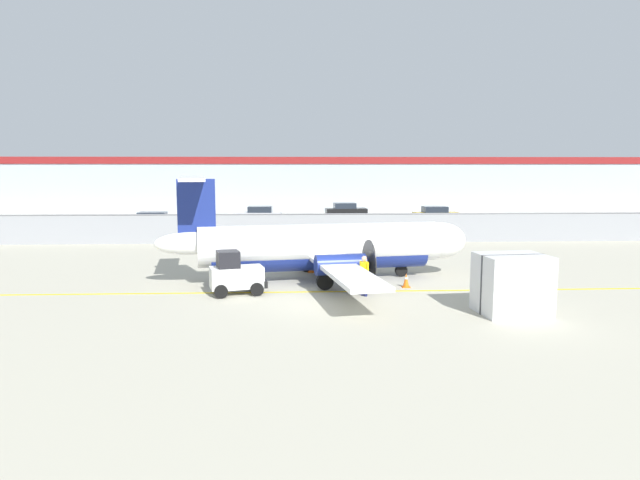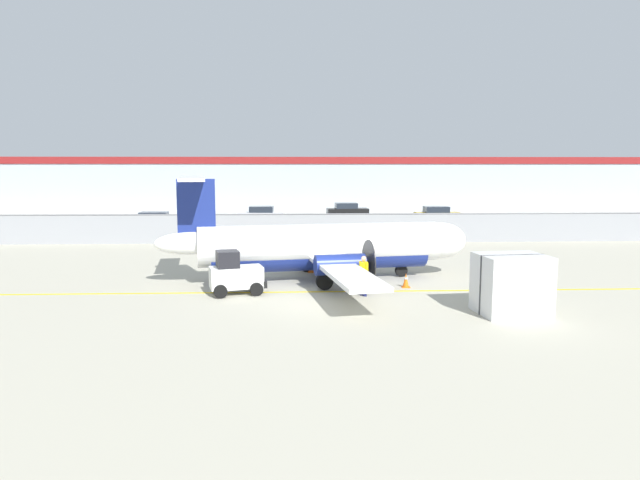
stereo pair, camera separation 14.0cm
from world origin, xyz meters
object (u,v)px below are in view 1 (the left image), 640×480
Objects in this scene: baggage_tug at (235,274)px; traffic_cone_far_left at (226,269)px; parked_car_2 at (346,211)px; ground_crew_worker at (364,273)px; commuter_airplane at (327,247)px; cargo_container at (512,284)px; parked_car_0 at (154,222)px; traffic_cone_near_left at (312,266)px; parked_car_3 at (436,215)px; parked_car_1 at (259,215)px; traffic_cone_near_right at (406,280)px.

traffic_cone_far_left is (-0.92, 4.30, -0.54)m from baggage_tug.
baggage_tug is 0.59× the size of parked_car_2.
commuter_airplane is at bearing 77.43° from ground_crew_worker.
baggage_tug is 1.49× the size of ground_crew_worker.
baggage_tug is 3.96× the size of traffic_cone_far_left.
cargo_container is (6.47, -6.64, -0.50)m from commuter_airplane.
traffic_cone_far_left is 20.60m from parked_car_0.
traffic_cone_near_left is 0.15× the size of parked_car_0.
baggage_tug is (-4.05, -2.97, -0.75)m from commuter_airplane.
traffic_cone_far_left is at bearing -126.24° from parked_car_3.
cargo_container is at bearing -34.86° from traffic_cone_far_left.
ground_crew_worker and parked_car_1 have the same top height.
commuter_airplane is 6.34× the size of baggage_tug.
baggage_tug is 7.62m from traffic_cone_near_right.
baggage_tug is 11.14m from cargo_container.
ground_crew_worker is 2.66× the size of traffic_cone_near_left.
parked_car_1 reaches higher than traffic_cone_near_left.
cargo_container is at bearing -56.78° from parked_car_0.
traffic_cone_near_left is 29.71m from parked_car_2.
parked_car_0 is 1.01× the size of parked_car_3.
parked_car_3 is at bearing 55.61° from traffic_cone_far_left.
baggage_tug reaches higher than traffic_cone_near_left.
parked_car_1 is (-0.75, 29.54, 0.04)m from baggage_tug.
commuter_airplane is 3.77× the size of parked_car_3.
parked_car_1 is (-6.17, 30.10, -0.06)m from ground_crew_worker.
traffic_cone_far_left is 31.22m from parked_car_2.
parked_car_3 is at bearing 9.85° from parked_car_0.
commuter_airplane reaches higher than parked_car_1.
cargo_container reaches higher than parked_car_2.
traffic_cone_near_left is 0.15× the size of parked_car_1.
baggage_tug is at bearing -120.68° from parked_car_3.
parked_car_1 is at bearing 106.19° from traffic_cone_near_right.
parked_car_2 is (0.32, 33.21, 0.58)m from traffic_cone_near_right.
traffic_cone_near_right and traffic_cone_far_left have the same top height.
commuter_airplane is 28.36m from parked_car_3.
baggage_tug is at bearing -106.79° from parked_car_2.
cargo_container is at bearing -65.27° from ground_crew_worker.
cargo_container is at bearing -50.20° from traffic_cone_near_left.
traffic_cone_near_left is at bearing 137.08° from traffic_cone_near_right.
traffic_cone_near_right is at bearing -108.51° from parked_car_3.
ground_crew_worker is 0.40× the size of parked_car_1.
baggage_tug is 24.92m from parked_car_0.
parked_car_3 is (16.57, -0.78, 0.00)m from parked_car_1.
baggage_tug is 29.55m from parked_car_1.
parked_car_0 is (-13.02, 20.28, -0.71)m from commuter_airplane.
parked_car_1 is (-8.28, 28.50, 0.58)m from traffic_cone_near_right.
parked_car_1 is 0.99× the size of parked_car_2.
cargo_container reaches higher than traffic_cone_near_left.
parked_car_3 is (16.74, 24.47, 0.58)m from traffic_cone_far_left.
parked_car_0 is at bearing 119.62° from cargo_container.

